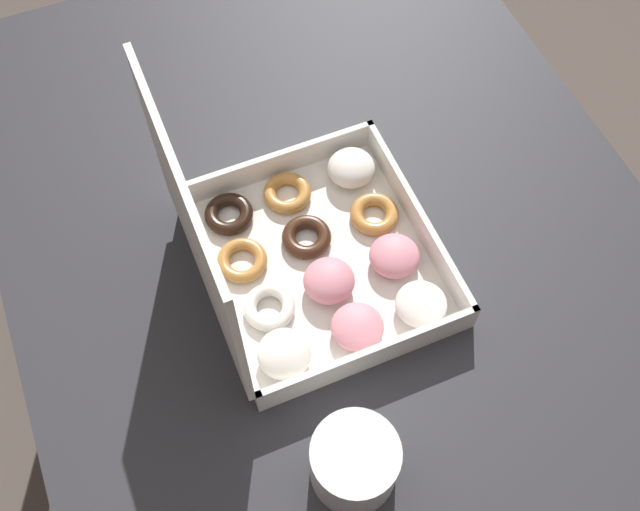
% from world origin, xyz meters
% --- Properties ---
extents(ground_plane, '(8.00, 8.00, 0.00)m').
position_xyz_m(ground_plane, '(0.00, 0.00, 0.00)').
color(ground_plane, '#564C44').
extents(dining_table, '(1.10, 0.83, 0.70)m').
position_xyz_m(dining_table, '(0.00, 0.00, 0.60)').
color(dining_table, '#2D2D33').
rests_on(dining_table, ground_plane).
extents(donut_box, '(0.31, 0.29, 0.30)m').
position_xyz_m(donut_box, '(-0.05, 0.06, 0.75)').
color(donut_box, silver).
rests_on(donut_box, dining_table).
extents(coffee_mug, '(0.09, 0.09, 0.08)m').
position_xyz_m(coffee_mug, '(-0.30, 0.10, 0.74)').
color(coffee_mug, white).
rests_on(coffee_mug, dining_table).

